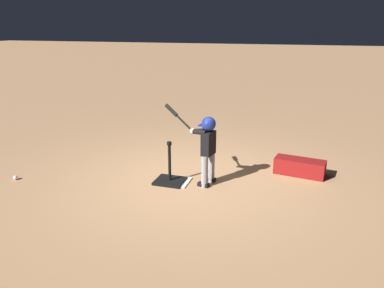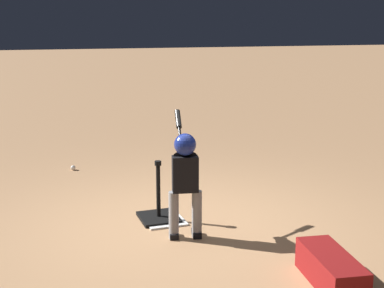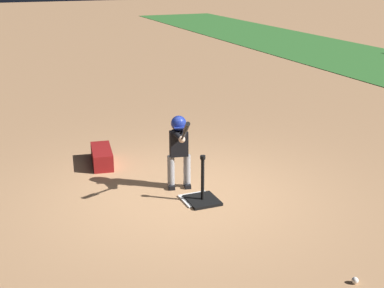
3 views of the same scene
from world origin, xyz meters
name	(u,v)px [view 2 (image 2 of 3)]	position (x,y,z in m)	size (l,w,h in m)	color
ground_plane	(184,227)	(0.00, 0.00, 0.00)	(90.00, 90.00, 0.00)	#AD7F56
home_plate	(164,221)	(0.23, 0.16, 0.01)	(0.44, 0.44, 0.02)	white
batting_tee	(159,212)	(0.32, 0.20, 0.09)	(0.48, 0.43, 0.70)	black
batter_child	(185,172)	(-0.26, 0.08, 0.71)	(0.90, 0.37, 1.25)	gray
baseball	(73,168)	(2.82, 0.89, 0.04)	(0.07, 0.07, 0.07)	white
equipment_bag	(331,270)	(-1.70, -0.78, 0.14)	(0.84, 0.32, 0.28)	maroon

